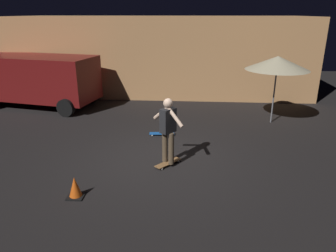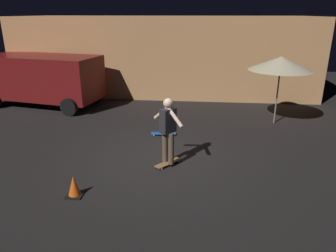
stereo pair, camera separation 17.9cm
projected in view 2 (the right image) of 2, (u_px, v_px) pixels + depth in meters
name	position (u px, v px, depth m)	size (l,w,h in m)	color
ground_plane	(161.00, 160.00, 8.29)	(28.00, 28.00, 0.00)	black
low_building	(165.00, 54.00, 15.28)	(13.58, 4.32, 3.49)	tan
parked_van	(43.00, 77.00, 12.83)	(4.88, 2.97, 2.03)	maroon
patio_umbrella	(281.00, 63.00, 10.34)	(2.10, 2.10, 2.30)	slate
skateboard_ridden	(168.00, 163.00, 8.00)	(0.66, 0.72, 0.07)	olive
skateboard_spare	(163.00, 133.00, 9.95)	(0.80, 0.28, 0.07)	#1959B2
skater	(168.00, 127.00, 7.67)	(0.80, 0.71, 1.67)	brown
traffic_cone	(74.00, 187.00, 6.61)	(0.34, 0.34, 0.46)	black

